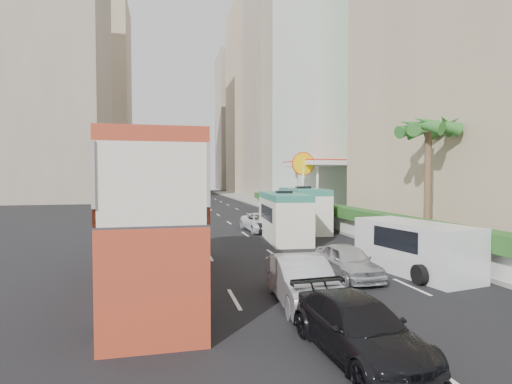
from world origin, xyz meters
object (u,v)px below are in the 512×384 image
object	(u,v)px
minibus_near	(284,216)
palm_tree	(428,187)
shell_station	(325,188)
car_black	(358,356)
panel_van_near	(414,248)
minibus_far	(303,209)
car_silver_lane_b	(347,277)
van_asset	(261,231)
panel_van_far	(283,210)
car_silver_lane_a	(302,304)
double_decker_bus	(157,216)

from	to	relation	value
minibus_near	palm_tree	xyz separation A→B (m)	(6.32, -5.26, 1.93)
minibus_near	shell_station	size ratio (longest dim) A/B	0.82
car_black	panel_van_near	distance (m)	8.72
palm_tree	panel_van_near	bearing A→B (deg)	-131.01
minibus_far	shell_station	bearing A→B (deg)	64.42
car_silver_lane_b	van_asset	size ratio (longest dim) A/B	0.81
car_black	panel_van_near	xyz separation A→B (m)	(5.82, 6.41, 1.03)
car_black	palm_tree	world-z (taller)	palm_tree
panel_van_far	car_black	bearing A→B (deg)	-107.01
panel_van_near	shell_station	xyz separation A→B (m)	(5.82, 23.17, 1.72)
panel_van_near	palm_tree	bearing A→B (deg)	39.53
van_asset	panel_van_far	bearing A→B (deg)	56.49
car_silver_lane_a	car_silver_lane_b	size ratio (longest dim) A/B	1.16
double_decker_bus	palm_tree	distance (m)	14.39
van_asset	shell_station	bearing A→B (deg)	43.79
double_decker_bus	van_asset	distance (m)	15.22
panel_van_far	palm_tree	distance (m)	15.65
van_asset	panel_van_near	bearing A→B (deg)	-80.26
car_black	panel_van_far	xyz separation A→B (m)	(6.02, 25.66, 1.02)
car_silver_lane_a	van_asset	distance (m)	16.42
car_silver_lane_b	minibus_far	size ratio (longest dim) A/B	0.55
van_asset	minibus_near	world-z (taller)	minibus_near
minibus_far	shell_station	xyz separation A→B (m)	(5.82, 9.75, 1.22)
minibus_near	minibus_far	xyz separation A→B (m)	(2.70, 3.99, 0.08)
minibus_far	panel_van_near	bearing A→B (deg)	-84.79
car_black	minibus_near	size ratio (longest dim) A/B	0.66
minibus_near	minibus_far	distance (m)	4.82
minibus_near	panel_van_far	distance (m)	10.25
panel_van_near	minibus_far	bearing A→B (deg)	80.51
panel_van_far	minibus_far	bearing A→B (deg)	-95.71
car_silver_lane_a	panel_van_far	world-z (taller)	panel_van_far
minibus_far	panel_van_near	size ratio (longest dim) A/B	1.33
panel_van_far	panel_van_near	bearing A→B (deg)	-94.40
minibus_near	double_decker_bus	bearing A→B (deg)	-123.50
minibus_far	palm_tree	size ratio (longest dim) A/B	1.08
car_silver_lane_a	shell_station	xyz separation A→B (m)	(11.65, 25.93, 2.75)
panel_van_far	shell_station	size ratio (longest dim) A/B	0.64
car_silver_lane_a	shell_station	distance (m)	28.56
panel_van_far	car_silver_lane_b	bearing A→B (deg)	-103.19
van_asset	car_silver_lane_a	bearing A→B (deg)	-102.85
car_silver_lane_b	minibus_near	bearing A→B (deg)	87.26
minibus_near	shell_station	xyz separation A→B (m)	(8.52, 13.74, 1.30)
panel_van_near	car_black	bearing A→B (deg)	-141.68
double_decker_bus	car_black	size ratio (longest dim) A/B	2.54
minibus_far	car_black	bearing A→B (deg)	-101.14
shell_station	minibus_near	bearing A→B (deg)	-121.80
car_silver_lane_a	minibus_near	distance (m)	12.67
car_black	car_silver_lane_b	bearing A→B (deg)	61.90
double_decker_bus	minibus_far	xyz separation A→B (m)	(10.18, 13.25, -1.00)
minibus_far	car_silver_lane_a	bearing A→B (deg)	-104.60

